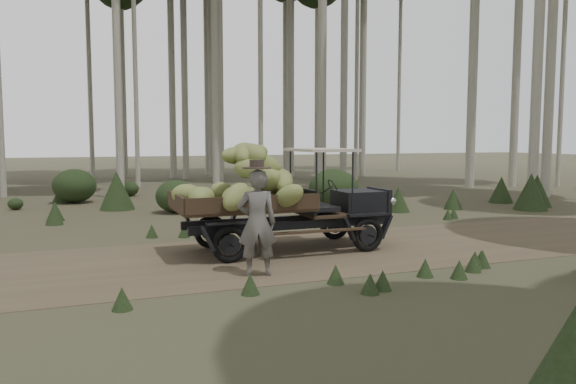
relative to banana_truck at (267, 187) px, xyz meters
name	(u,v)px	position (x,y,z in m)	size (l,w,h in m)	color
ground	(317,252)	(0.89, -0.34, -1.25)	(120.00, 120.00, 0.00)	#473D2B
dirt_track	(317,252)	(0.89, -0.34, -1.25)	(70.00, 4.00, 0.01)	brown
banana_truck	(267,187)	(0.00, 0.00, 0.00)	(4.47, 2.23, 2.18)	black
farmer	(257,221)	(-0.75, -1.66, -0.38)	(0.69, 0.53, 1.84)	#56534F
undergrowth	(359,220)	(1.92, -0.12, -0.71)	(22.05, 22.97, 1.37)	#233319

